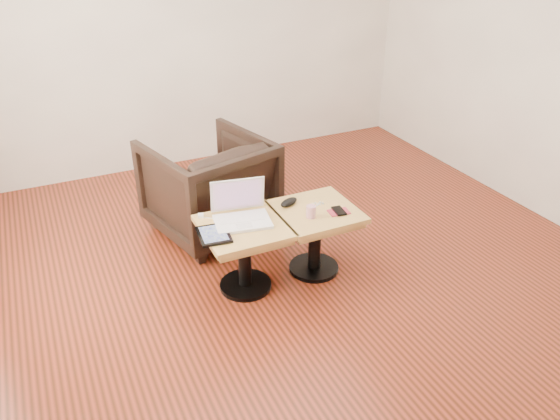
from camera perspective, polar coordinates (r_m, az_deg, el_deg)
name	(u,v)px	position (r m, az deg, el deg)	size (l,w,h in m)	color
room_shell	(300,86)	(3.44, 2.12, 12.78)	(4.52, 4.52, 2.71)	#421C0D
side_table_left	(244,241)	(3.63, -3.79, -3.27)	(0.55, 0.55, 0.50)	black
side_table_right	(315,225)	(3.81, 3.71, -1.58)	(0.55, 0.55, 0.50)	black
laptop	(241,213)	(3.61, -4.11, -0.29)	(0.41, 0.35, 0.26)	white
tablet	(214,235)	(3.47, -6.95, -2.56)	(0.22, 0.27, 0.02)	black
charging_adapter	(201,216)	(3.68, -8.28, -0.59)	(0.04, 0.04, 0.02)	white
glasses_case	(289,202)	(3.79, 0.93, 0.83)	(0.15, 0.07, 0.05)	black
striped_cup	(311,212)	(3.64, 3.25, -0.16)	(0.07, 0.07, 0.08)	#C64269
earbuds_tangle	(319,204)	(3.82, 4.08, 0.67)	(0.07, 0.05, 0.01)	white
phone_on_sleeve	(339,211)	(3.73, 6.17, -0.14)	(0.15, 0.13, 0.02)	#A62337
armchair	(209,186)	(4.33, -7.47, 2.47)	(0.84, 0.87, 0.79)	black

